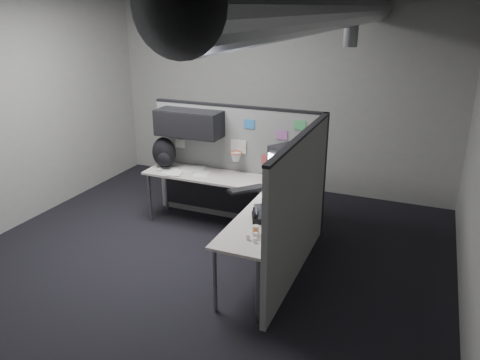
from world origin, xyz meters
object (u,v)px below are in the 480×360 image
at_px(phone, 262,217).
at_px(backpack, 164,153).
at_px(desk, 236,195).
at_px(keyboard, 247,190).
at_px(monitor, 292,166).

xyz_separation_m(phone, backpack, (-1.84, 1.10, 0.17)).
xyz_separation_m(desk, keyboard, (0.19, -0.08, 0.14)).
relative_size(keyboard, backpack, 1.10).
bearing_deg(desk, phone, -51.18).
relative_size(keyboard, phone, 1.62).
relative_size(monitor, keyboard, 1.32).
height_order(desk, keyboard, keyboard).
bearing_deg(keyboard, phone, -61.18).
height_order(desk, monitor, monitor).
bearing_deg(desk, monitor, 23.08).
bearing_deg(phone, desk, 115.24).
distance_m(desk, phone, 1.02).
height_order(desk, phone, phone).
distance_m(desk, backpack, 1.29).
relative_size(phone, backpack, 0.68).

